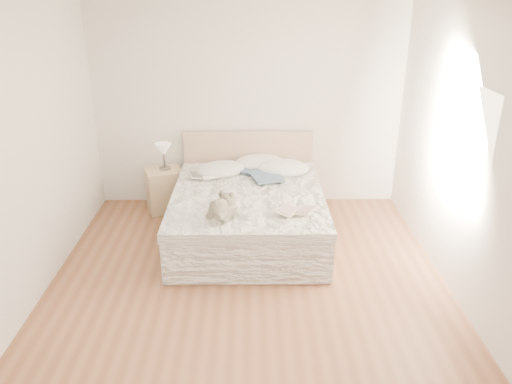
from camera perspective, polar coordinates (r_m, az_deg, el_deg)
floor at (r=5.01m, az=-0.96°, el=-11.29°), size 4.00×4.50×0.00m
wall_back at (r=6.56m, az=-0.94°, el=10.00°), size 4.00×0.02×2.70m
wall_front at (r=2.39m, az=-1.46°, el=-14.82°), size 4.00×0.02×2.70m
wall_left at (r=4.84m, az=-25.51°, el=3.03°), size 0.02×4.50×2.70m
wall_right at (r=4.81m, az=23.54°, el=3.24°), size 0.02×4.50×2.70m
window at (r=5.04m, az=22.29°, el=5.47°), size 0.02×1.30×1.10m
bed at (r=5.89m, az=-0.92°, el=-2.28°), size 1.72×2.14×1.00m
nightstand at (r=6.70m, az=-10.36°, el=0.29°), size 0.56×0.53×0.56m
table_lamp at (r=6.55m, az=-10.51°, el=4.64°), size 0.28×0.28×0.34m
pillow_left at (r=6.27m, az=-4.13°, el=2.58°), size 0.76×0.66×0.19m
pillow_middle at (r=6.52m, az=0.39°, el=3.42°), size 0.71×0.55×0.19m
pillow_right at (r=6.32m, az=3.08°, el=2.77°), size 0.72×0.54×0.20m
blouse at (r=6.10m, az=1.11°, el=1.92°), size 0.67×0.70×0.02m
photo_book at (r=6.12m, az=-6.02°, el=1.86°), size 0.40×0.32×0.03m
childrens_book at (r=5.17m, az=4.70°, el=-2.14°), size 0.46×0.42×0.02m
teddy_bear at (r=5.05m, az=-4.26°, el=-2.55°), size 0.36×0.43×0.19m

